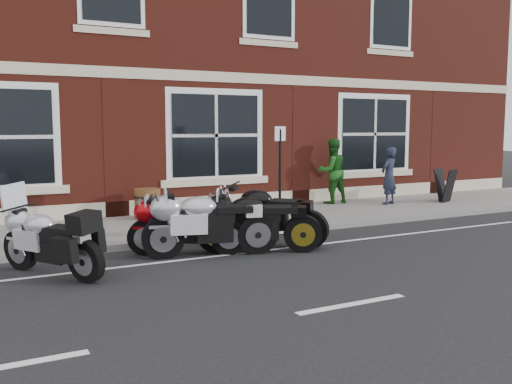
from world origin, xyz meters
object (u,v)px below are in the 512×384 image
Objects in this scene: parking_sign at (280,169)px; pedestrian_right at (332,171)px; moto_touring_silver at (50,239)px; pedestrian_left at (389,176)px; moto_sport_black at (257,220)px; moto_sport_silver at (208,221)px; a_board_sign at (445,185)px; moto_sport_red at (185,224)px; barrel_planter at (148,204)px; moto_naked_black at (267,213)px.

pedestrian_right is at bearing 24.60° from parking_sign.
pedestrian_left is (9.03, 2.99, 0.34)m from moto_touring_silver.
moto_sport_silver is at bearing 110.95° from moto_sport_black.
moto_sport_red is at bearing 174.45° from a_board_sign.
moto_sport_red is 0.42m from moto_sport_silver.
pedestrian_right is 1.92× the size of a_board_sign.
moto_sport_black is 0.96× the size of parking_sign.
moto_touring_silver is 9.52m from pedestrian_left.
pedestrian_right is 4.01m from parking_sign.
parking_sign is at bearing -14.77° from moto_sport_black.
pedestrian_left is at bearing -42.48° from moto_sport_red.
a_board_sign is at bearing -7.12° from barrel_planter.
moto_naked_black is at bearing -24.70° from moto_touring_silver.
moto_sport_black is at bearing -32.07° from moto_touring_silver.
barrel_planter is at bearing 71.60° from moto_naked_black.
pedestrian_right reaches higher than moto_naked_black.
moto_naked_black is at bearing -68.23° from barrel_planter.
a_board_sign is at bearing -22.35° from moto_naked_black.
moto_sport_silver is (0.30, -0.29, 0.07)m from moto_sport_red.
moto_naked_black is at bearing -60.20° from moto_sport_red.
parking_sign is (1.27, 1.38, 0.75)m from moto_sport_black.
moto_touring_silver is at bearing -178.66° from parking_sign.
moto_sport_silver is at bearing -91.07° from barrel_planter.
moto_touring_silver is at bearing -125.46° from barrel_planter.
barrel_planter is (-0.81, 3.71, -0.10)m from moto_sport_black.
moto_sport_red is 1.66m from moto_naked_black.
moto_sport_silver is at bearing 4.39° from pedestrian_left.
moto_naked_black is 3.47m from barrel_planter.
barrel_planter is at bearing 117.35° from parking_sign.
moto_naked_black is 2.71× the size of barrel_planter.
barrel_planter is (0.07, 3.61, -0.14)m from moto_sport_silver.
pedestrian_left is 2.25× the size of barrel_planter.
pedestrian_right is 3.21m from a_board_sign.
a_board_sign is at bearing -57.99° from moto_sport_silver.
pedestrian_left is 0.88× the size of pedestrian_right.
barrel_planter is (-6.42, 0.67, -0.42)m from pedestrian_left.
barrel_planter is at bearing 152.15° from a_board_sign.
moto_naked_black is 5.20m from pedestrian_right.
moto_sport_silver is at bearing 176.81° from a_board_sign.
moto_touring_silver reaches higher than a_board_sign.
barrel_planter is 0.33× the size of parking_sign.
a_board_sign is at bearing -17.39° from moto_touring_silver.
pedestrian_right reaches higher than a_board_sign.
moto_sport_black is 2.93× the size of barrel_planter.
barrel_planter is at bearing 40.21° from moto_sport_black.
pedestrian_left reaches higher than moto_sport_red.
a_board_sign is (10.74, 2.65, 0.03)m from moto_touring_silver.
moto_sport_black is 0.89m from moto_sport_silver.
moto_sport_black is at bearing 45.02° from pedestrian_right.
pedestrian_left is (5.61, 3.04, 0.32)m from moto_sport_black.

